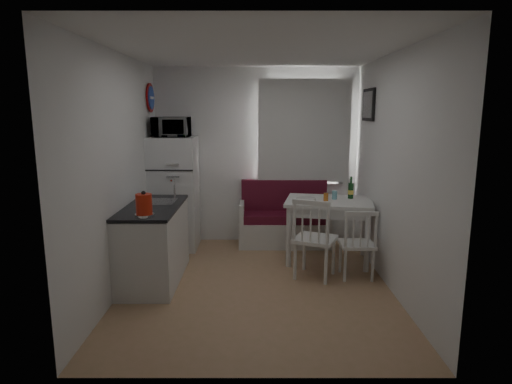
{
  "coord_description": "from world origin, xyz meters",
  "views": [
    {
      "loc": [
        -0.0,
        -4.64,
        1.97
      ],
      "look_at": [
        -0.01,
        0.5,
        0.99
      ],
      "focal_mm": 30.0,
      "sensor_mm": 36.0,
      "label": 1
    }
  ],
  "objects_px": {
    "dining_table": "(329,207)",
    "chair_right": "(359,237)",
    "kettle": "(144,205)",
    "wine_bottle": "(351,188)",
    "chair_left": "(317,231)",
    "microwave": "(171,127)",
    "fridge": "(175,193)",
    "bench": "(284,224)",
    "kitchen_counter": "(154,243)"
  },
  "relations": [
    {
      "from": "kitchen_counter",
      "to": "dining_table",
      "type": "relative_size",
      "value": 1.08
    },
    {
      "from": "kitchen_counter",
      "to": "dining_table",
      "type": "xyz_separation_m",
      "value": [
        2.15,
        0.66,
        0.28
      ]
    },
    {
      "from": "dining_table",
      "to": "microwave",
      "type": "height_order",
      "value": "microwave"
    },
    {
      "from": "chair_left",
      "to": "fridge",
      "type": "height_order",
      "value": "fridge"
    },
    {
      "from": "wine_bottle",
      "to": "kitchen_counter",
      "type": "bearing_deg",
      "value": -162.74
    },
    {
      "from": "bench",
      "to": "chair_left",
      "type": "xyz_separation_m",
      "value": [
        0.28,
        -1.37,
        0.29
      ]
    },
    {
      "from": "chair_right",
      "to": "kitchen_counter",
      "type": "bearing_deg",
      "value": -179.27
    },
    {
      "from": "chair_left",
      "to": "microwave",
      "type": "height_order",
      "value": "microwave"
    },
    {
      "from": "microwave",
      "to": "dining_table",
      "type": "bearing_deg",
      "value": -14.07
    },
    {
      "from": "kitchen_counter",
      "to": "wine_bottle",
      "type": "xyz_separation_m",
      "value": [
        2.45,
        0.76,
        0.52
      ]
    },
    {
      "from": "dining_table",
      "to": "wine_bottle",
      "type": "xyz_separation_m",
      "value": [
        0.3,
        0.1,
        0.24
      ]
    },
    {
      "from": "kitchen_counter",
      "to": "kettle",
      "type": "bearing_deg",
      "value": -84.72
    },
    {
      "from": "chair_left",
      "to": "microwave",
      "type": "bearing_deg",
      "value": 171.48
    },
    {
      "from": "bench",
      "to": "chair_left",
      "type": "bearing_deg",
      "value": -78.31
    },
    {
      "from": "fridge",
      "to": "wine_bottle",
      "type": "distance_m",
      "value": 2.48
    },
    {
      "from": "dining_table",
      "to": "chair_right",
      "type": "bearing_deg",
      "value": -58.51
    },
    {
      "from": "chair_right",
      "to": "wine_bottle",
      "type": "xyz_separation_m",
      "value": [
        0.05,
        0.76,
        0.45
      ]
    },
    {
      "from": "kettle",
      "to": "kitchen_counter",
      "type": "bearing_deg",
      "value": 95.28
    },
    {
      "from": "bench",
      "to": "wine_bottle",
      "type": "bearing_deg",
      "value": -35.46
    },
    {
      "from": "chair_right",
      "to": "microwave",
      "type": "relative_size",
      "value": 0.91
    },
    {
      "from": "chair_left",
      "to": "dining_table",
      "type": "bearing_deg",
      "value": 93.71
    },
    {
      "from": "kitchen_counter",
      "to": "chair_right",
      "type": "height_order",
      "value": "kitchen_counter"
    },
    {
      "from": "microwave",
      "to": "chair_right",
      "type": "bearing_deg",
      "value": -26.6
    },
    {
      "from": "bench",
      "to": "dining_table",
      "type": "xyz_separation_m",
      "value": [
        0.53,
        -0.69,
        0.42
      ]
    },
    {
      "from": "dining_table",
      "to": "chair_right",
      "type": "relative_size",
      "value": 2.7
    },
    {
      "from": "kitchen_counter",
      "to": "chair_left",
      "type": "distance_m",
      "value": 1.9
    },
    {
      "from": "fridge",
      "to": "chair_right",
      "type": "bearing_deg",
      "value": -27.55
    },
    {
      "from": "bench",
      "to": "chair_left",
      "type": "relative_size",
      "value": 2.23
    },
    {
      "from": "kitchen_counter",
      "to": "dining_table",
      "type": "distance_m",
      "value": 2.26
    },
    {
      "from": "kitchen_counter",
      "to": "bench",
      "type": "height_order",
      "value": "kitchen_counter"
    },
    {
      "from": "dining_table",
      "to": "microwave",
      "type": "xyz_separation_m",
      "value": [
        -2.13,
        0.53,
        1.02
      ]
    },
    {
      "from": "fridge",
      "to": "microwave",
      "type": "xyz_separation_m",
      "value": [
        0.0,
        -0.05,
        0.95
      ]
    },
    {
      "from": "chair_right",
      "to": "wine_bottle",
      "type": "relative_size",
      "value": 1.54
    },
    {
      "from": "dining_table",
      "to": "fridge",
      "type": "height_order",
      "value": "fridge"
    },
    {
      "from": "chair_left",
      "to": "kettle",
      "type": "xyz_separation_m",
      "value": [
        -1.85,
        -0.53,
        0.43
      ]
    },
    {
      "from": "bench",
      "to": "chair_left",
      "type": "height_order",
      "value": "chair_left"
    },
    {
      "from": "fridge",
      "to": "microwave",
      "type": "height_order",
      "value": "microwave"
    },
    {
      "from": "dining_table",
      "to": "chair_right",
      "type": "distance_m",
      "value": 0.73
    },
    {
      "from": "fridge",
      "to": "wine_bottle",
      "type": "relative_size",
      "value": 5.47
    },
    {
      "from": "wine_bottle",
      "to": "microwave",
      "type": "bearing_deg",
      "value": 169.89
    },
    {
      "from": "kitchen_counter",
      "to": "microwave",
      "type": "bearing_deg",
      "value": 89.06
    },
    {
      "from": "chair_right",
      "to": "fridge",
      "type": "xyz_separation_m",
      "value": [
        -2.38,
        1.24,
        0.28
      ]
    },
    {
      "from": "chair_right",
      "to": "fridge",
      "type": "bearing_deg",
      "value": 153.09
    },
    {
      "from": "chair_left",
      "to": "microwave",
      "type": "xyz_separation_m",
      "value": [
        -1.88,
        1.2,
        1.15
      ]
    },
    {
      "from": "kettle",
      "to": "wine_bottle",
      "type": "relative_size",
      "value": 0.89
    },
    {
      "from": "dining_table",
      "to": "kettle",
      "type": "bearing_deg",
      "value": -139.63
    },
    {
      "from": "kitchen_counter",
      "to": "kettle",
      "type": "relative_size",
      "value": 5.02
    },
    {
      "from": "dining_table",
      "to": "bench",
      "type": "bearing_deg",
      "value": 138.15
    },
    {
      "from": "dining_table",
      "to": "chair_right",
      "type": "xyz_separation_m",
      "value": [
        0.25,
        -0.66,
        -0.21
      ]
    },
    {
      "from": "dining_table",
      "to": "wine_bottle",
      "type": "relative_size",
      "value": 4.17
    }
  ]
}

